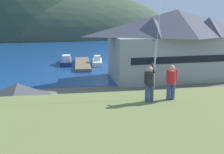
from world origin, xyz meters
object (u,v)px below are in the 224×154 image
object	(u,v)px
parked_car_mid_row_near	(205,123)
person_kite_flyer	(150,83)
parked_car_corner_spot	(186,105)
wharf_dock	(83,64)
moored_boat_wharfside	(67,61)
harbor_lodge	(176,42)
moored_boat_outer_mooring	(97,62)
storage_shed_near_lot	(20,106)
parked_car_lone_by_shed	(91,109)
person_companion	(171,81)
parked_car_front_row_red	(143,105)
parking_light_pole	(154,66)
parked_car_mid_row_center	(56,141)

from	to	relation	value
parked_car_mid_row_near	person_kite_flyer	bearing A→B (deg)	-133.55
parked_car_corner_spot	parked_car_mid_row_near	distance (m)	4.99
wharf_dock	person_kite_flyer	size ratio (longest dim) A/B	7.47
moored_boat_wharfside	parked_car_corner_spot	distance (m)	34.48
harbor_lodge	moored_boat_outer_mooring	distance (m)	19.35
harbor_lodge	storage_shed_near_lot	size ratio (longest dim) A/B	4.22
harbor_lodge	parked_car_mid_row_near	distance (m)	22.35
parked_car_lone_by_shed	person_kite_flyer	bearing A→B (deg)	-81.07
parked_car_mid_row_near	moored_boat_wharfside	bearing A→B (deg)	111.70
moored_boat_wharfside	person_companion	world-z (taller)	person_companion
moored_boat_wharfside	parked_car_front_row_red	bearing A→B (deg)	-72.26
wharf_dock	moored_boat_wharfside	bearing A→B (deg)	148.97
wharf_dock	parked_car_lone_by_shed	bearing A→B (deg)	-89.52
parked_car_corner_spot	parked_car_mid_row_near	bearing A→B (deg)	-94.19
moored_boat_wharfside	parked_car_front_row_red	world-z (taller)	moored_boat_wharfside
parking_light_pole	wharf_dock	bearing A→B (deg)	109.80
moored_boat_wharfside	moored_boat_outer_mooring	world-z (taller)	same
parked_car_mid_row_center	parked_car_mid_row_near	distance (m)	13.79
moored_boat_wharfside	parked_car_lone_by_shed	world-z (taller)	moored_boat_wharfside
parked_car_lone_by_shed	parking_light_pole	world-z (taller)	parking_light_pole
person_kite_flyer	parked_car_corner_spot	bearing A→B (deg)	57.66
moored_boat_outer_mooring	parked_car_corner_spot	distance (m)	30.44
parked_car_lone_by_shed	person_companion	distance (m)	15.74
parked_car_mid_row_near	moored_boat_outer_mooring	bearing A→B (deg)	102.19
moored_boat_wharfside	parking_light_pole	xyz separation A→B (m)	(12.34, -26.42, 3.88)
storage_shed_near_lot	parked_car_mid_row_center	world-z (taller)	storage_shed_near_lot
parked_car_mid_row_center	parked_car_mid_row_near	bearing A→B (deg)	5.65
parked_car_corner_spot	parked_car_lone_by_shed	distance (m)	10.90
wharf_dock	parked_car_mid_row_near	xyz separation A→B (m)	(10.77, -33.97, 0.71)
wharf_dock	person_companion	bearing A→B (deg)	-85.19
moored_boat_wharfside	wharf_dock	bearing A→B (deg)	-31.03
parked_car_corner_spot	parked_car_mid_row_center	bearing A→B (deg)	-155.81
harbor_lodge	storage_shed_near_lot	xyz separation A→B (m)	(-22.83, -17.77, -3.86)
parked_car_lone_by_shed	person_kite_flyer	world-z (taller)	person_kite_flyer
harbor_lodge	moored_boat_wharfside	world-z (taller)	harbor_lodge
storage_shed_near_lot	parking_light_pole	distance (m)	16.83
parked_car_mid_row_center	parking_light_pole	distance (m)	16.48
parked_car_mid_row_center	person_companion	xyz separation A→B (m)	(6.54, -7.27, 6.78)
wharf_dock	person_kite_flyer	world-z (taller)	person_kite_flyer
parked_car_corner_spot	person_kite_flyer	xyz separation A→B (m)	(-8.70, -13.75, 6.79)
wharf_dock	parking_light_pole	world-z (taller)	parking_light_pole
parked_car_corner_spot	parked_car_mid_row_center	world-z (taller)	same
parked_car_corner_spot	wharf_dock	bearing A→B (deg)	111.01
moored_boat_wharfside	parking_light_pole	world-z (taller)	parking_light_pole
storage_shed_near_lot	parking_light_pole	size ratio (longest dim) A/B	0.73
harbor_lodge	person_kite_flyer	distance (m)	32.85
harbor_lodge	parked_car_front_row_red	size ratio (longest dim) A/B	5.61
parked_car_front_row_red	person_companion	world-z (taller)	person_companion
person_kite_flyer	moored_boat_outer_mooring	bearing A→B (deg)	88.80
parked_car_lone_by_shed	harbor_lodge	bearing A→B (deg)	44.90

